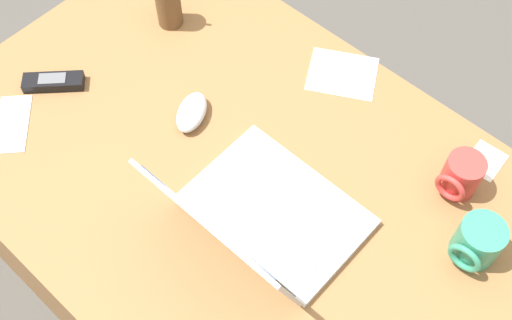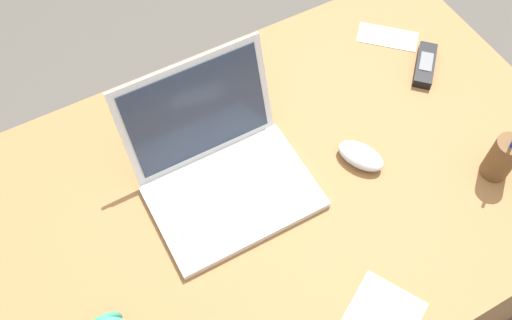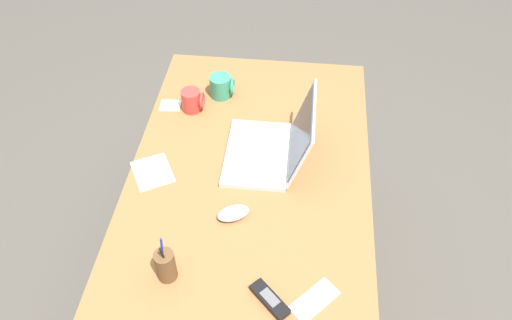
% 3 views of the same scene
% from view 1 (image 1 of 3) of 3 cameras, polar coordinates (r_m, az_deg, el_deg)
% --- Properties ---
extents(ground_plane, '(6.00, 6.00, 0.00)m').
position_cam_1_polar(ground_plane, '(2.01, -0.32, -12.22)').
color(ground_plane, '#4C4944').
extents(desk, '(1.41, 0.88, 0.72)m').
position_cam_1_polar(desk, '(1.67, -0.37, -8.02)').
color(desk, olive).
rests_on(desk, ground).
extents(laptop, '(0.34, 0.32, 0.25)m').
position_cam_1_polar(laptop, '(1.25, 0.29, -5.14)').
color(laptop, silver).
rests_on(laptop, desk).
extents(computer_mouse, '(0.10, 0.13, 0.04)m').
position_cam_1_polar(computer_mouse, '(1.43, -5.74, 4.24)').
color(computer_mouse, silver).
rests_on(computer_mouse, desk).
extents(coffee_mug_white, '(0.08, 0.09, 0.09)m').
position_cam_1_polar(coffee_mug_white, '(1.36, 17.70, -1.36)').
color(coffee_mug_white, '#C63833').
rests_on(coffee_mug_white, desk).
extents(coffee_mug_tall, '(0.09, 0.10, 0.09)m').
position_cam_1_polar(coffee_mug_tall, '(1.30, 19.03, -6.91)').
color(coffee_mug_tall, '#338C6B').
rests_on(coffee_mug_tall, desk).
extents(cordless_phone, '(0.13, 0.13, 0.03)m').
position_cam_1_polar(cordless_phone, '(1.55, -17.54, 6.63)').
color(cordless_phone, black).
rests_on(cordless_phone, desk).
extents(pen_holder, '(0.06, 0.06, 0.18)m').
position_cam_1_polar(pen_holder, '(1.59, -7.78, 13.51)').
color(pen_holder, brown).
rests_on(pen_holder, desk).
extents(paper_note_near_laptop, '(0.07, 0.09, 0.00)m').
position_cam_1_polar(paper_note_near_laptop, '(1.45, 19.68, -0.07)').
color(paper_note_near_laptop, white).
rests_on(paper_note_near_laptop, desk).
extents(paper_note_left, '(0.20, 0.19, 0.00)m').
position_cam_1_polar(paper_note_left, '(1.52, 7.66, 7.58)').
color(paper_note_left, white).
rests_on(paper_note_left, desk).
extents(paper_note_right, '(0.16, 0.16, 0.00)m').
position_cam_1_polar(paper_note_right, '(1.52, -20.79, 3.02)').
color(paper_note_right, white).
rests_on(paper_note_right, desk).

